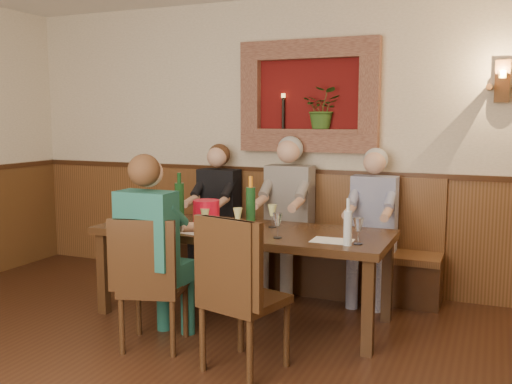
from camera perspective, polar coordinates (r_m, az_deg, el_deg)
room_shell at (r=3.00m, az=-16.42°, el=11.68°), size 6.04×6.04×2.82m
wainscoting at (r=3.17m, az=-15.52°, el=-12.43°), size 6.02×6.02×1.15m
wall_niche at (r=5.52m, az=5.63°, el=9.05°), size 1.36×0.30×1.06m
wall_sconce at (r=5.26m, az=23.41°, el=10.04°), size 0.25×0.20×0.35m
dining_table at (r=4.68m, az=-1.37°, el=-4.57°), size 2.40×0.90×0.75m
bench at (r=5.61m, az=2.62°, el=-6.17°), size 3.00×0.45×1.11m
chair_near_left at (r=4.26m, az=-10.19°, el=-11.45°), size 0.53×0.53×0.96m
chair_near_right at (r=3.82m, az=-1.31°, el=-13.20°), size 0.56×0.56×1.04m
person_bench_left at (r=5.73m, az=-4.09°, el=-3.39°), size 0.40×0.50×1.39m
person_bench_mid at (r=5.42m, az=3.02°, el=-3.56°), size 0.44×0.54×1.48m
person_bench_right at (r=5.22m, az=11.47°, el=-4.63°), size 0.40×0.49×1.38m
person_chair_front at (r=4.20m, az=-10.10°, el=-7.44°), size 0.41×0.50×1.40m
spittoon_bucket at (r=4.61m, az=-4.99°, el=-2.31°), size 0.28×0.28×0.24m
wine_bottle_green_a at (r=4.65m, az=-0.53°, el=-1.47°), size 0.10×0.10×0.43m
wine_bottle_green_b at (r=5.00m, az=-7.66°, el=-0.91°), size 0.09×0.09×0.43m
water_bottle at (r=4.09m, az=9.17°, el=-3.45°), size 0.08×0.08×0.34m
tasting_sheet_a at (r=5.06m, az=-11.98°, el=-2.94°), size 0.29×0.24×0.00m
tasting_sheet_b at (r=4.56m, az=-2.73°, el=-3.91°), size 0.27×0.20×0.00m
tasting_sheet_c at (r=4.24m, az=7.62°, el=-4.84°), size 0.30×0.22×0.00m
tasting_sheet_d at (r=4.56m, az=-6.42°, el=-3.96°), size 0.31×0.24×0.00m
wine_glass_0 at (r=4.28m, az=2.18°, el=-3.38°), size 0.08×0.08×0.19m
wine_glass_1 at (r=4.50m, az=-5.12°, el=-2.86°), size 0.08×0.08×0.19m
wine_glass_2 at (r=4.69m, az=1.64°, el=-2.42°), size 0.08×0.08×0.19m
wine_glass_3 at (r=4.82m, az=-4.33°, el=-2.17°), size 0.08×0.08×0.19m
wine_glass_4 at (r=4.99m, az=-13.17°, el=-2.01°), size 0.08×0.08×0.19m
wine_glass_5 at (r=5.06m, az=-8.71°, el=-1.78°), size 0.08×0.08×0.19m
wine_glass_6 at (r=4.52m, az=-1.83°, el=-2.80°), size 0.08×0.08×0.19m
wine_glass_7 at (r=4.14m, az=10.19°, el=-3.87°), size 0.08×0.08×0.19m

